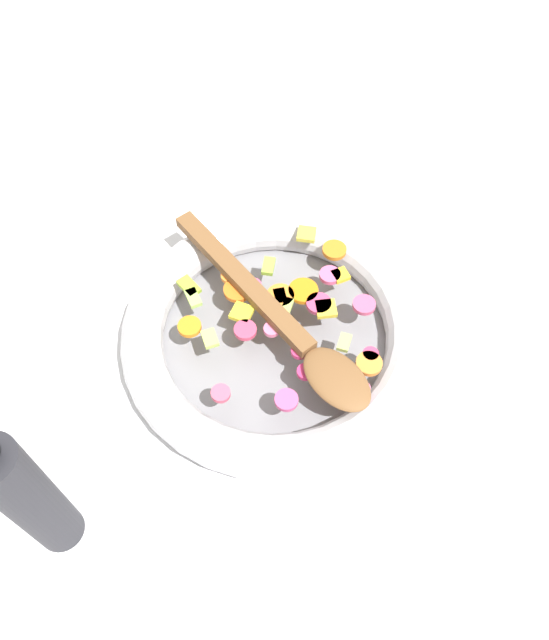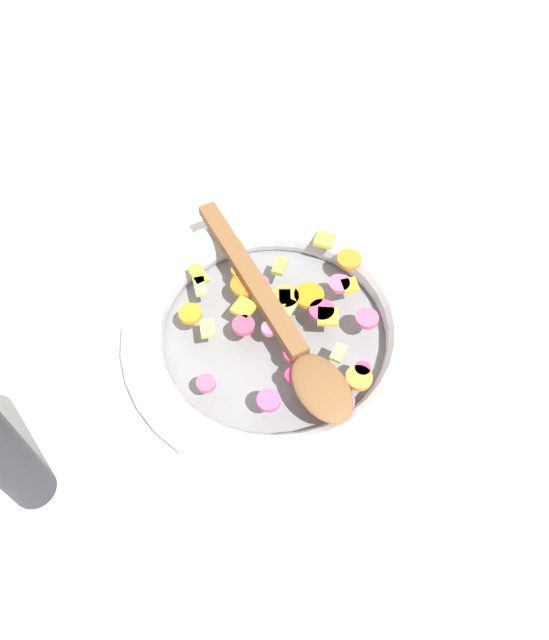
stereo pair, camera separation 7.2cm
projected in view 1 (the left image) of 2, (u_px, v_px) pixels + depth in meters
ground_plane at (274, 342)px, 0.77m from camera, size 4.00×4.00×0.00m
skillet at (274, 333)px, 0.75m from camera, size 0.37×0.37×0.05m
chopped_vegetables at (284, 307)px, 0.73m from camera, size 0.27×0.26×0.01m
wooden_spoon at (285, 325)px, 0.71m from camera, size 0.25×0.29×0.01m
pepper_mill at (29, 497)px, 0.55m from camera, size 0.05×0.05×0.23m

